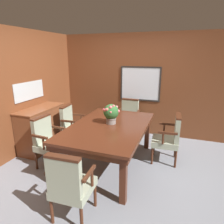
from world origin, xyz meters
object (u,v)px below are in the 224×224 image
(chair_right_far, at_px, (169,137))
(sideboard_cabinet, at_px, (42,128))
(chair_head_far, at_px, (128,117))
(potted_plant, at_px, (111,113))
(chair_head_near, at_px, (70,184))
(dining_table, at_px, (109,130))
(chair_left_far, at_px, (72,125))
(chair_left_near, at_px, (48,140))

(chair_right_far, height_order, sideboard_cabinet, chair_right_far)
(chair_head_far, xyz_separation_m, potted_plant, (0.02, -1.28, 0.46))
(chair_right_far, bearing_deg, potted_plant, -73.37)
(potted_plant, bearing_deg, chair_head_near, -89.30)
(chair_head_far, bearing_deg, dining_table, -87.69)
(dining_table, xyz_separation_m, chair_right_far, (1.01, 0.46, -0.18))
(chair_left_far, xyz_separation_m, chair_left_near, (0.01, -0.84, 0.00))
(potted_plant, xyz_separation_m, sideboard_cabinet, (-1.60, 0.06, -0.51))
(chair_left_near, xyz_separation_m, potted_plant, (1.00, 0.51, 0.46))
(potted_plant, relative_size, sideboard_cabinet, 0.32)
(potted_plant, height_order, sideboard_cabinet, potted_plant)
(chair_head_near, bearing_deg, chair_left_near, -45.64)
(chair_left_far, distance_m, chair_left_near, 0.84)
(chair_left_far, relative_size, chair_right_far, 1.00)
(chair_left_near, bearing_deg, dining_table, -62.97)
(dining_table, height_order, chair_head_near, chair_head_near)
(chair_head_near, bearing_deg, chair_left_far, -62.68)
(dining_table, relative_size, potted_plant, 5.54)
(dining_table, distance_m, chair_head_near, 1.37)
(chair_head_far, relative_size, chair_left_near, 1.00)
(chair_left_far, bearing_deg, dining_table, -117.04)
(chair_head_near, distance_m, potted_plant, 1.53)
(chair_head_near, relative_size, chair_left_far, 1.00)
(chair_right_far, relative_size, sideboard_cabinet, 0.83)
(chair_left_far, bearing_deg, sideboard_cabinet, 109.97)
(chair_right_far, bearing_deg, dining_table, -68.83)
(chair_head_near, distance_m, chair_right_far, 2.08)
(chair_head_near, xyz_separation_m, potted_plant, (-0.02, 1.46, 0.46))
(dining_table, height_order, sideboard_cabinet, sideboard_cabinet)
(chair_left_far, height_order, chair_left_near, same)
(chair_head_far, distance_m, chair_right_far, 1.37)
(chair_head_near, relative_size, sideboard_cabinet, 0.83)
(sideboard_cabinet, bearing_deg, chair_head_near, -43.27)
(sideboard_cabinet, bearing_deg, chair_left_far, 24.31)
(chair_left_near, bearing_deg, sideboard_cabinet, 50.67)
(sideboard_cabinet, bearing_deg, chair_right_far, 6.68)
(dining_table, height_order, chair_left_near, chair_left_near)
(chair_head_far, bearing_deg, potted_plant, -87.53)
(chair_head_near, xyz_separation_m, chair_left_far, (-1.03, 1.79, 0.00))
(chair_head_near, bearing_deg, dining_table, -91.84)
(chair_head_near, distance_m, chair_left_far, 2.06)
(chair_left_near, bearing_deg, chair_head_far, -24.27)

